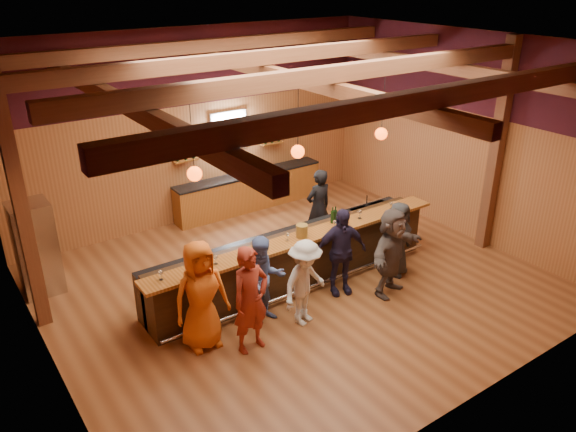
# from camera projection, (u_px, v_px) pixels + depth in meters

# --- Properties ---
(room) EXTENTS (9.04, 9.00, 4.52)m
(room) POSITION_uv_depth(u_px,v_px,m) (296.00, 122.00, 9.68)
(room) COLOR brown
(room) RESTS_ON ground
(bar_counter) EXTENTS (6.30, 1.07, 1.11)m
(bar_counter) POSITION_uv_depth(u_px,v_px,m) (293.00, 257.00, 10.86)
(bar_counter) COLOR black
(bar_counter) RESTS_ON ground
(back_bar_cabinet) EXTENTS (4.00, 0.52, 0.95)m
(back_bar_cabinet) POSITION_uv_depth(u_px,v_px,m) (250.00, 191.00, 14.17)
(back_bar_cabinet) COLOR brown
(back_bar_cabinet) RESTS_ON ground
(window) EXTENTS (0.95, 0.09, 0.95)m
(window) POSITION_uv_depth(u_px,v_px,m) (229.00, 131.00, 13.49)
(window) COLOR silver
(window) RESTS_ON room
(framed_pictures) EXTENTS (5.35, 0.05, 0.45)m
(framed_pictures) POSITION_uv_depth(u_px,v_px,m) (259.00, 124.00, 13.91)
(framed_pictures) COLOR black
(framed_pictures) RESTS_ON room
(wine_shelves) EXTENTS (3.00, 0.18, 0.30)m
(wine_shelves) POSITION_uv_depth(u_px,v_px,m) (231.00, 149.00, 13.61)
(wine_shelves) COLOR brown
(wine_shelves) RESTS_ON room
(pendant_lights) EXTENTS (4.24, 0.24, 1.37)m
(pendant_lights) POSITION_uv_depth(u_px,v_px,m) (298.00, 151.00, 9.85)
(pendant_lights) COLOR black
(pendant_lights) RESTS_ON room
(stainless_fridge) EXTENTS (0.70, 0.70, 1.80)m
(stainless_fridge) POSITION_uv_depth(u_px,v_px,m) (36.00, 248.00, 10.39)
(stainless_fridge) COLOR silver
(stainless_fridge) RESTS_ON ground
(customer_orange) EXTENTS (0.94, 0.64, 1.86)m
(customer_orange) POSITION_uv_depth(u_px,v_px,m) (201.00, 295.00, 8.85)
(customer_orange) COLOR #D15813
(customer_orange) RESTS_ON ground
(customer_redvest) EXTENTS (0.70, 0.50, 1.81)m
(customer_redvest) POSITION_uv_depth(u_px,v_px,m) (251.00, 300.00, 8.78)
(customer_redvest) COLOR maroon
(customer_redvest) RESTS_ON ground
(customer_denim) EXTENTS (0.89, 0.76, 1.60)m
(customer_denim) POSITION_uv_depth(u_px,v_px,m) (264.00, 280.00, 9.53)
(customer_denim) COLOR #536BA7
(customer_denim) RESTS_ON ground
(customer_white) EXTENTS (1.14, 0.85, 1.57)m
(customer_white) POSITION_uv_depth(u_px,v_px,m) (305.00, 283.00, 9.48)
(customer_white) COLOR silver
(customer_white) RESTS_ON ground
(customer_navy) EXTENTS (1.08, 0.71, 1.71)m
(customer_navy) POSITION_uv_depth(u_px,v_px,m) (340.00, 252.00, 10.36)
(customer_navy) COLOR #1F1A34
(customer_navy) RESTS_ON ground
(customer_brown) EXTENTS (1.67, 0.95, 1.72)m
(customer_brown) POSITION_uv_depth(u_px,v_px,m) (391.00, 252.00, 10.34)
(customer_brown) COLOR #534742
(customer_brown) RESTS_ON ground
(customer_dark) EXTENTS (0.87, 0.72, 1.53)m
(customer_dark) POSITION_uv_depth(u_px,v_px,m) (398.00, 239.00, 11.05)
(customer_dark) COLOR #242527
(customer_dark) RESTS_ON ground
(bartender) EXTENTS (0.64, 0.43, 1.75)m
(bartender) POSITION_uv_depth(u_px,v_px,m) (318.00, 208.00, 12.19)
(bartender) COLOR black
(bartender) RESTS_ON ground
(ice_bucket) EXTENTS (0.22, 0.22, 0.24)m
(ice_bucket) POSITION_uv_depth(u_px,v_px,m) (302.00, 231.00, 10.31)
(ice_bucket) COLOR brown
(ice_bucket) RESTS_ON bar_counter
(bottle_a) EXTENTS (0.07, 0.07, 0.33)m
(bottle_a) POSITION_uv_depth(u_px,v_px,m) (332.00, 217.00, 10.86)
(bottle_a) COLOR black
(bottle_a) RESTS_ON bar_counter
(bottle_b) EXTENTS (0.07, 0.07, 0.33)m
(bottle_b) POSITION_uv_depth(u_px,v_px,m) (335.00, 216.00, 10.90)
(bottle_b) COLOR black
(bottle_b) RESTS_ON bar_counter
(glass_a) EXTENTS (0.08, 0.08, 0.18)m
(glass_a) POSITION_uv_depth(u_px,v_px,m) (161.00, 273.00, 8.89)
(glass_a) COLOR silver
(glass_a) RESTS_ON bar_counter
(glass_b) EXTENTS (0.08, 0.08, 0.17)m
(glass_b) POSITION_uv_depth(u_px,v_px,m) (216.00, 258.00, 9.37)
(glass_b) COLOR silver
(glass_b) RESTS_ON bar_counter
(glass_c) EXTENTS (0.07, 0.07, 0.16)m
(glass_c) POSITION_uv_depth(u_px,v_px,m) (242.00, 251.00, 9.61)
(glass_c) COLOR silver
(glass_c) RESTS_ON bar_counter
(glass_d) EXTENTS (0.08, 0.08, 0.18)m
(glass_d) POSITION_uv_depth(u_px,v_px,m) (247.00, 249.00, 9.61)
(glass_d) COLOR silver
(glass_d) RESTS_ON bar_counter
(glass_e) EXTENTS (0.08, 0.08, 0.17)m
(glass_e) POSITION_uv_depth(u_px,v_px,m) (287.00, 235.00, 10.16)
(glass_e) COLOR silver
(glass_e) RESTS_ON bar_counter
(glass_f) EXTENTS (0.08, 0.08, 0.17)m
(glass_f) POSITION_uv_depth(u_px,v_px,m) (335.00, 222.00, 10.64)
(glass_f) COLOR silver
(glass_f) RESTS_ON bar_counter
(glass_g) EXTENTS (0.09, 0.09, 0.19)m
(glass_g) POSITION_uv_depth(u_px,v_px,m) (360.00, 212.00, 11.05)
(glass_g) COLOR silver
(glass_g) RESTS_ON bar_counter
(glass_h) EXTENTS (0.07, 0.07, 0.17)m
(glass_h) POSITION_uv_depth(u_px,v_px,m) (391.00, 204.00, 11.48)
(glass_h) COLOR silver
(glass_h) RESTS_ON bar_counter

